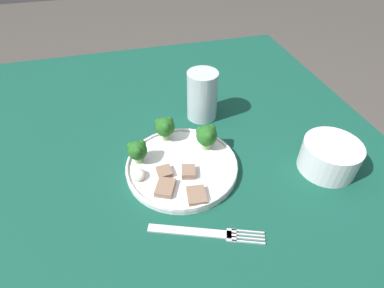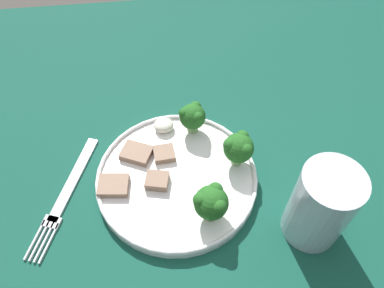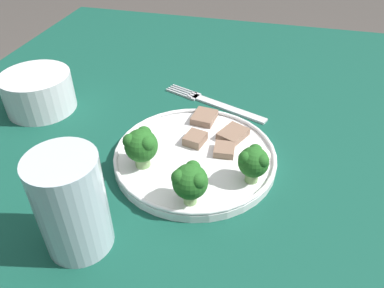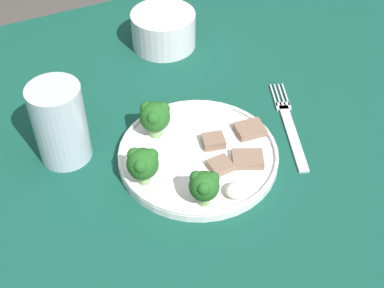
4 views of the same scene
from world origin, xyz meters
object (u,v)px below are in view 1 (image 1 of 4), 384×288
Objects in this scene: fork at (205,233)px; drinking_glass at (202,98)px; cream_bowl at (329,157)px; dinner_plate at (182,166)px.

drinking_glass is (-0.33, 0.09, 0.05)m from fork.
cream_bowl is (-0.09, 0.29, 0.03)m from fork.
drinking_glass is at bearing 151.45° from dinner_plate.
dinner_plate is 1.19× the size of fork.
fork is 1.68× the size of cream_bowl.
drinking_glass is at bearing -140.42° from cream_bowl.
dinner_plate is at bearing -28.55° from drinking_glass.
cream_bowl reaches higher than dinner_plate.
drinking_glass is (-0.24, -0.20, 0.02)m from cream_bowl.
drinking_glass reaches higher than cream_bowl.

